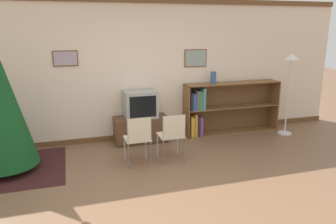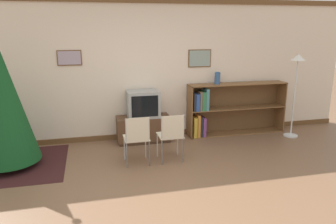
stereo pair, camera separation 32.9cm
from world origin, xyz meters
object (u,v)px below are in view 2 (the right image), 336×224
christmas_tree (1,99)px  bookshelf (222,109)px  folding_chair_right (171,135)px  standing_lamp (297,74)px  vase (217,78)px  tv_console (144,129)px  television (143,104)px  folding_chair_left (137,137)px

christmas_tree → bookshelf: christmas_tree is taller
folding_chair_right → christmas_tree: bearing=170.5°
standing_lamp → vase: bearing=161.6°
tv_console → vase: 1.79m
folding_chair_right → standing_lamp: (2.70, 0.68, 0.81)m
christmas_tree → television: bearing=16.0°
standing_lamp → folding_chair_left: bearing=-168.2°
television → vase: 1.59m
folding_chair_left → television: bearing=75.4°
television → christmas_tree: bearing=-164.0°
television → bookshelf: 1.67m
tv_console → standing_lamp: standing_lamp is taller
bookshelf → tv_console: bearing=-177.6°
tv_console → folding_chair_right: 1.15m
television → bookshelf: bookshelf is taller
christmas_tree → vase: bearing=10.9°
christmas_tree → television: (2.30, 0.66, -0.35)m
folding_chair_right → standing_lamp: size_ratio=0.49×
christmas_tree → bookshelf: (3.95, 0.73, -0.58)m
standing_lamp → tv_console: bearing=172.2°
folding_chair_left → bookshelf: (1.94, 1.16, 0.06)m
television → folding_chair_left: (-0.28, -1.09, -0.28)m
folding_chair_left → vase: (1.81, 1.17, 0.71)m
vase → standing_lamp: 1.54m
folding_chair_left → bookshelf: 2.26m
television → folding_chair_right: 1.16m
christmas_tree → folding_chair_left: christmas_tree is taller
bookshelf → standing_lamp: standing_lamp is taller
christmas_tree → folding_chair_left: (2.01, -0.43, -0.63)m
television → folding_chair_right: television is taller
standing_lamp → folding_chair_right: bearing=-165.8°
bookshelf → vase: bearing=177.1°
vase → standing_lamp: size_ratio=0.14×
tv_console → television: (-0.00, -0.00, 0.50)m
television → standing_lamp: 3.06m
christmas_tree → folding_chair_right: bearing=-9.5°
vase → tv_console: bearing=-177.1°
tv_console → vase: vase is taller
television → bookshelf: size_ratio=0.29×
folding_chair_right → vase: size_ratio=3.41×
television → bookshelf: (1.66, 0.07, -0.23)m
television → folding_chair_right: (0.28, -1.09, -0.28)m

